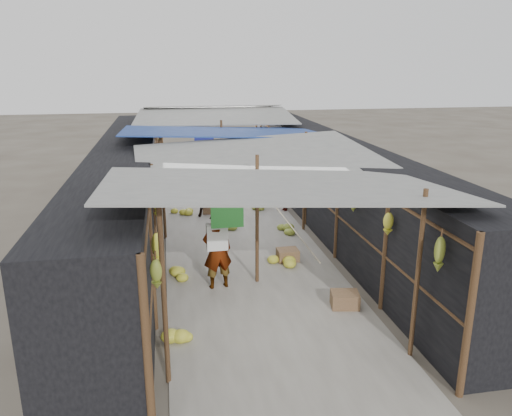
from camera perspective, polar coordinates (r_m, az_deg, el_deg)
ground at (r=7.62m, az=4.41°, el=-17.76°), size 80.00×80.00×0.00m
aisle_slab at (r=13.39m, az=-2.59°, el=-2.24°), size 3.60×16.00×0.02m
stall_left at (r=13.01m, az=-14.53°, el=1.92°), size 1.40×15.00×2.30m
stall_right at (r=13.69m, az=8.63°, el=2.95°), size 1.40×15.00×2.30m
crate_near at (r=11.17m, az=3.64°, el=-5.40°), size 0.47×0.38×0.28m
crate_mid at (r=9.27m, az=10.11°, el=-10.32°), size 0.55×0.48×0.29m
crate_back at (r=14.68m, az=-5.21°, el=-0.09°), size 0.48×0.40×0.28m
black_basin at (r=16.24m, az=-0.56°, el=1.40°), size 0.62×0.62×0.19m
vendor_elderly at (r=9.66m, az=-4.44°, el=-4.85°), size 0.64×0.48×1.57m
shopper_blue at (r=14.28m, az=-5.37°, el=1.90°), size 0.81×0.68×1.46m
vendor_seated at (r=14.78m, az=3.25°, el=1.33°), size 0.54×0.67×0.91m
market_canopy at (r=13.17m, az=-2.81°, el=8.17°), size 5.62×15.20×2.77m
hanging_bananas at (r=12.85m, az=-2.25°, el=4.69°), size 3.95×13.74×0.83m
floor_bananas at (r=13.39m, az=-0.99°, el=-1.60°), size 3.85×9.97×0.34m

